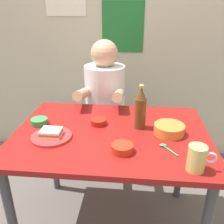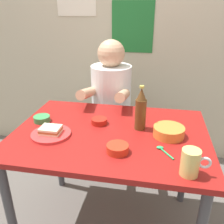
{
  "view_description": "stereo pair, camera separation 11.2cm",
  "coord_description": "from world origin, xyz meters",
  "px_view_note": "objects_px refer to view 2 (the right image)",
  "views": [
    {
      "loc": [
        0.13,
        -1.23,
        1.41
      ],
      "look_at": [
        0.0,
        0.05,
        0.84
      ],
      "focal_mm": 39.25,
      "sensor_mm": 36.0,
      "label": 1
    },
    {
      "loc": [
        0.24,
        -1.21,
        1.41
      ],
      "look_at": [
        0.0,
        0.05,
        0.84
      ],
      "focal_mm": 39.25,
      "sensor_mm": 36.0,
      "label": 2
    }
  ],
  "objects_px": {
    "stool": "(111,136)",
    "person_seated": "(111,91)",
    "plate_orange": "(51,134)",
    "sandwich": "(51,130)",
    "beer_mug": "(191,162)",
    "beer_bottle": "(141,110)",
    "soup_bowl_orange": "(169,131)",
    "dining_table": "(110,145)"
  },
  "relations": [
    {
      "from": "person_seated",
      "to": "soup_bowl_orange",
      "type": "distance_m",
      "value": 0.75
    },
    {
      "from": "beer_mug",
      "to": "person_seated",
      "type": "bearing_deg",
      "value": 119.14
    },
    {
      "from": "beer_bottle",
      "to": "person_seated",
      "type": "bearing_deg",
      "value": 116.77
    },
    {
      "from": "stool",
      "to": "person_seated",
      "type": "height_order",
      "value": "person_seated"
    },
    {
      "from": "plate_orange",
      "to": "beer_mug",
      "type": "distance_m",
      "value": 0.75
    },
    {
      "from": "sandwich",
      "to": "beer_mug",
      "type": "relative_size",
      "value": 0.87
    },
    {
      "from": "stool",
      "to": "beer_bottle",
      "type": "height_order",
      "value": "beer_bottle"
    },
    {
      "from": "person_seated",
      "to": "beer_mug",
      "type": "bearing_deg",
      "value": -60.86
    },
    {
      "from": "sandwich",
      "to": "stool",
      "type": "bearing_deg",
      "value": 74.7
    },
    {
      "from": "beer_mug",
      "to": "beer_bottle",
      "type": "height_order",
      "value": "beer_bottle"
    },
    {
      "from": "soup_bowl_orange",
      "to": "beer_bottle",
      "type": "bearing_deg",
      "value": 160.25
    },
    {
      "from": "stool",
      "to": "plate_orange",
      "type": "xyz_separation_m",
      "value": [
        -0.2,
        -0.73,
        0.4
      ]
    },
    {
      "from": "beer_mug",
      "to": "beer_bottle",
      "type": "distance_m",
      "value": 0.46
    },
    {
      "from": "beer_mug",
      "to": "soup_bowl_orange",
      "type": "bearing_deg",
      "value": 103.82
    },
    {
      "from": "beer_mug",
      "to": "plate_orange",
      "type": "bearing_deg",
      "value": 163.57
    },
    {
      "from": "dining_table",
      "to": "stool",
      "type": "distance_m",
      "value": 0.71
    },
    {
      "from": "stool",
      "to": "person_seated",
      "type": "distance_m",
      "value": 0.42
    },
    {
      "from": "person_seated",
      "to": "plate_orange",
      "type": "bearing_deg",
      "value": -105.53
    },
    {
      "from": "sandwich",
      "to": "beer_bottle",
      "type": "distance_m",
      "value": 0.52
    },
    {
      "from": "plate_orange",
      "to": "beer_bottle",
      "type": "relative_size",
      "value": 0.84
    },
    {
      "from": "stool",
      "to": "sandwich",
      "type": "relative_size",
      "value": 4.09
    },
    {
      "from": "dining_table",
      "to": "person_seated",
      "type": "xyz_separation_m",
      "value": [
        -0.12,
        0.62,
        0.12
      ]
    },
    {
      "from": "dining_table",
      "to": "person_seated",
      "type": "height_order",
      "value": "person_seated"
    },
    {
      "from": "dining_table",
      "to": "sandwich",
      "type": "height_order",
      "value": "sandwich"
    },
    {
      "from": "beer_mug",
      "to": "soup_bowl_orange",
      "type": "relative_size",
      "value": 0.74
    },
    {
      "from": "sandwich",
      "to": "beer_mug",
      "type": "distance_m",
      "value": 0.75
    },
    {
      "from": "stool",
      "to": "beer_mug",
      "type": "height_order",
      "value": "beer_mug"
    },
    {
      "from": "sandwich",
      "to": "dining_table",
      "type": "bearing_deg",
      "value": 17.96
    },
    {
      "from": "person_seated",
      "to": "beer_mug",
      "type": "relative_size",
      "value": 5.71
    },
    {
      "from": "dining_table",
      "to": "soup_bowl_orange",
      "type": "xyz_separation_m",
      "value": [
        0.33,
        0.01,
        0.12
      ]
    },
    {
      "from": "plate_orange",
      "to": "beer_mug",
      "type": "relative_size",
      "value": 1.75
    },
    {
      "from": "person_seated",
      "to": "beer_bottle",
      "type": "bearing_deg",
      "value": -63.23
    },
    {
      "from": "dining_table",
      "to": "soup_bowl_orange",
      "type": "bearing_deg",
      "value": 1.54
    },
    {
      "from": "beer_mug",
      "to": "sandwich",
      "type": "bearing_deg",
      "value": 163.57
    },
    {
      "from": "dining_table",
      "to": "beer_bottle",
      "type": "xyz_separation_m",
      "value": [
        0.16,
        0.07,
        0.21
      ]
    },
    {
      "from": "plate_orange",
      "to": "sandwich",
      "type": "bearing_deg",
      "value": 0.0
    },
    {
      "from": "sandwich",
      "to": "soup_bowl_orange",
      "type": "height_order",
      "value": "soup_bowl_orange"
    },
    {
      "from": "person_seated",
      "to": "soup_bowl_orange",
      "type": "relative_size",
      "value": 4.23
    },
    {
      "from": "stool",
      "to": "soup_bowl_orange",
      "type": "xyz_separation_m",
      "value": [
        0.44,
        -0.62,
        0.42
      ]
    },
    {
      "from": "person_seated",
      "to": "beer_bottle",
      "type": "height_order",
      "value": "person_seated"
    },
    {
      "from": "plate_orange",
      "to": "soup_bowl_orange",
      "type": "xyz_separation_m",
      "value": [
        0.64,
        0.11,
        0.02
      ]
    },
    {
      "from": "stool",
      "to": "beer_mug",
      "type": "xyz_separation_m",
      "value": [
        0.52,
        -0.95,
        0.45
      ]
    }
  ]
}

